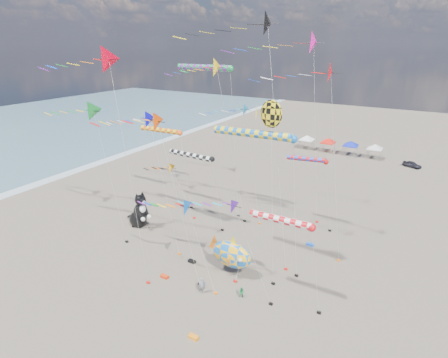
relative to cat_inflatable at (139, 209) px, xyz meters
name	(u,v)px	position (x,y,z in m)	size (l,w,h in m)	color
ground	(160,317)	(13.45, -11.79, -2.61)	(260.00, 260.00, 0.00)	brown
delta_kite_0	(314,76)	(20.62, 5.49, 17.72)	(12.50, 2.34, 21.81)	red
delta_kite_1	(170,170)	(1.08, 5.63, 4.08)	(8.42, 1.76, 7.91)	#FFAF0D
delta_kite_2	(148,123)	(5.54, -2.76, 12.77)	(9.00, 2.13, 16.75)	#0D07DA
delta_kite_3	(179,207)	(12.09, -6.51, 5.96)	(9.57, 1.96, 9.88)	blue
delta_kite_4	(233,112)	(9.39, 8.91, 12.51)	(9.74, 1.70, 16.40)	#1983B5
delta_kite_5	(226,213)	(16.62, -5.13, 5.95)	(10.22, 1.75, 9.82)	#47158D
delta_kite_6	(91,113)	(-2.06, -3.94, 13.28)	(11.46, 2.55, 17.43)	#157B2B
delta_kite_7	(254,26)	(15.96, 0.83, 22.23)	(14.09, 2.49, 26.40)	black
delta_kite_8	(93,62)	(5.10, -8.68, 19.19)	(13.40, 2.64, 23.40)	red
delta_kite_9	(308,44)	(17.07, 13.42, 20.66)	(14.92, 3.00, 25.03)	#FA10A3
delta_kite_10	(142,122)	(7.91, -6.14, 13.73)	(13.22, 1.99, 17.72)	#F94304
delta_kite_11	(214,68)	(6.80, 8.52, 17.81)	(12.21, 2.54, 21.95)	yellow
windsock_0	(309,160)	(18.99, 11.87, 6.75)	(6.77, 0.65, 9.77)	red
windsock_1	(163,131)	(-2.05, 8.25, 8.78)	(8.89, 0.76, 11.84)	#E94A13
windsock_2	(193,156)	(5.87, 4.72, 7.11)	(8.23, 0.73, 10.15)	black
windsock_3	(255,134)	(16.76, 0.32, 12.30)	(10.40, 0.86, 15.39)	blue
windsock_4	(207,68)	(5.06, 9.50, 17.71)	(9.68, 0.84, 20.83)	#198943
windsock_5	(284,221)	(21.86, -3.93, 5.94)	(7.47, 0.74, 8.98)	red
angelfish_kite	(269,115)	(18.36, -0.21, 14.44)	(3.74, 3.02, 18.52)	yellow
cat_inflatable	(139,209)	(0.00, 0.00, 0.00)	(3.87, 1.94, 5.23)	black
fish_inflatable	(231,254)	(15.92, -2.88, -0.13)	(6.17, 2.89, 4.82)	blue
person_adult	(202,286)	(14.91, -7.07, -1.73)	(0.64, 0.42, 1.76)	gray
child_green	(242,293)	(18.68, -5.67, -2.02)	(0.58, 0.45, 1.19)	#1F8C48
child_blue	(203,284)	(14.66, -6.40, -2.14)	(0.56, 0.23, 0.95)	navy
kite_bag_0	(165,277)	(10.14, -7.10, -2.46)	(0.90, 0.44, 0.30)	red
kite_bag_1	(192,261)	(11.03, -3.33, -2.46)	(0.90, 0.44, 0.30)	black
kite_bag_2	(310,244)	(21.55, 7.06, -2.46)	(0.90, 0.44, 0.30)	blue
kite_bag_3	(193,337)	(17.56, -12.26, -2.46)	(0.90, 0.44, 0.30)	orange
tent_row	(340,140)	(14.95, 48.21, 0.54)	(19.20, 4.20, 3.80)	white
parked_car	(412,164)	(30.10, 46.21, -2.00)	(1.44, 3.58, 1.22)	#26262D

